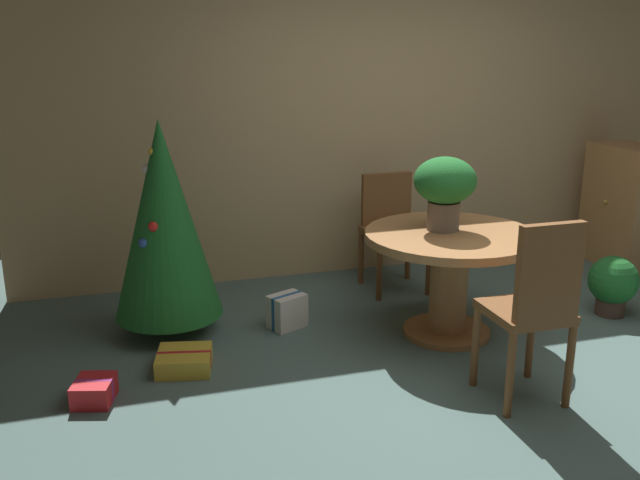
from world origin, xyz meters
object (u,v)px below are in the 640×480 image
object	(u,v)px
wooden_chair_near	(534,303)
gift_box_cream	(287,311)
round_dining_table	(450,263)
potted_plant	(613,283)
holiday_tree	(164,220)
wooden_chair_far	(392,224)
wooden_cabinet	(627,206)
flower_vase	(444,185)
gift_box_red	(94,391)
gift_box_gold	(184,361)

from	to	relation	value
wooden_chair_near	gift_box_cream	xyz separation A→B (m)	(-1.00, 1.39, -0.46)
round_dining_table	potted_plant	bearing A→B (deg)	-1.11
holiday_tree	wooden_chair_far	bearing A→B (deg)	13.32
wooden_chair_far	wooden_cabinet	xyz separation A→B (m)	(2.16, -0.06, 0.01)
wooden_chair_near	gift_box_cream	distance (m)	1.77
flower_vase	wooden_chair_near	distance (m)	1.12
flower_vase	gift_box_red	distance (m)	2.45
wooden_chair_near	gift_box_red	distance (m)	2.42
wooden_chair_far	gift_box_red	bearing A→B (deg)	-150.92
gift_box_cream	wooden_cabinet	size ratio (longest dim) A/B	0.28
wooden_cabinet	potted_plant	xyz separation A→B (m)	(-0.87, -0.96, -0.28)
round_dining_table	gift_box_red	distance (m)	2.32
wooden_chair_far	potted_plant	world-z (taller)	wooden_chair_far
wooden_chair_far	potted_plant	size ratio (longest dim) A/B	2.07
gift_box_cream	wooden_cabinet	bearing A→B (deg)	9.14
round_dining_table	wooden_chair_near	distance (m)	0.96
wooden_cabinet	flower_vase	bearing A→B (deg)	-158.63
flower_vase	wooden_cabinet	distance (m)	2.39
wooden_chair_far	gift_box_gold	bearing A→B (deg)	-150.04
wooden_chair_near	holiday_tree	xyz separation A→B (m)	(-1.77, 1.53, 0.21)
flower_vase	wooden_chair_near	size ratio (longest dim) A/B	0.46
wooden_cabinet	holiday_tree	bearing A→B (deg)	-174.79
flower_vase	potted_plant	world-z (taller)	flower_vase
gift_box_cream	gift_box_gold	bearing A→B (deg)	-149.71
wooden_chair_near	gift_box_gold	xyz separation A→B (m)	(-1.75, 0.95, -0.52)
round_dining_table	holiday_tree	distance (m)	1.88
wooden_chair_far	gift_box_red	world-z (taller)	wooden_chair_far
holiday_tree	gift_box_cream	bearing A→B (deg)	-10.85
round_dining_table	wooden_chair_far	size ratio (longest dim) A/B	1.25
wooden_chair_near	gift_box_cream	world-z (taller)	wooden_chair_near
wooden_chair_near	holiday_tree	size ratio (longest dim) A/B	0.72
wooden_chair_far	gift_box_cream	bearing A→B (deg)	-150.30
round_dining_table	flower_vase	world-z (taller)	flower_vase
wooden_chair_near	gift_box_red	bearing A→B (deg)	162.94
wooden_chair_far	gift_box_red	distance (m)	2.63
flower_vase	wooden_chair_far	distance (m)	1.04
flower_vase	gift_box_gold	xyz separation A→B (m)	(-1.72, -0.09, -0.95)
wooden_cabinet	potted_plant	distance (m)	1.32
gift_box_red	potted_plant	xyz separation A→B (m)	(3.55, 0.24, 0.17)
flower_vase	potted_plant	size ratio (longest dim) A/B	1.11
wooden_cabinet	gift_box_cream	bearing A→B (deg)	-170.86
gift_box_gold	wooden_cabinet	xyz separation A→B (m)	(3.90, 0.95, 0.47)
round_dining_table	gift_box_gold	bearing A→B (deg)	-179.64
wooden_cabinet	gift_box_gold	bearing A→B (deg)	-166.38
wooden_chair_far	holiday_tree	world-z (taller)	holiday_tree
gift_box_cream	gift_box_red	distance (m)	1.44
wooden_chair_far	potted_plant	distance (m)	1.67
wooden_chair_near	potted_plant	xyz separation A→B (m)	(1.29, 0.93, -0.34)
gift_box_red	wooden_cabinet	xyz separation A→B (m)	(4.42, 1.20, 0.46)
wooden_chair_far	gift_box_gold	world-z (taller)	wooden_chair_far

